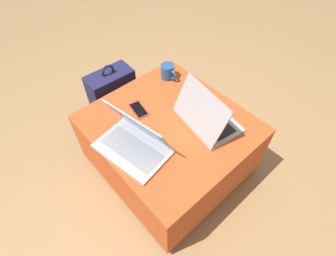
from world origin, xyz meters
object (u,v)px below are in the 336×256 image
object	(u,v)px
laptop_near	(135,141)
backpack	(113,99)
cell_phone	(139,110)
coffee_mug	(168,72)
laptop_far	(206,117)

from	to	relation	value
laptop_near	backpack	bearing A→B (deg)	149.87
laptop_near	cell_phone	world-z (taller)	laptop_near
laptop_near	backpack	distance (m)	0.68
backpack	coffee_mug	xyz separation A→B (m)	(0.28, 0.29, 0.26)
laptop_near	cell_phone	size ratio (longest dim) A/B	2.82
coffee_mug	cell_phone	bearing A→B (deg)	-71.88
laptop_far	coffee_mug	distance (m)	0.45
cell_phone	backpack	size ratio (longest dim) A/B	0.27
laptop_far	laptop_near	bearing A→B (deg)	81.33
laptop_far	backpack	size ratio (longest dim) A/B	0.73
laptop_far	backpack	world-z (taller)	laptop_far
cell_phone	backpack	distance (m)	0.45
laptop_far	backpack	distance (m)	0.78
laptop_near	backpack	xyz separation A→B (m)	(-0.59, 0.22, -0.27)
backpack	cell_phone	bearing A→B (deg)	85.63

